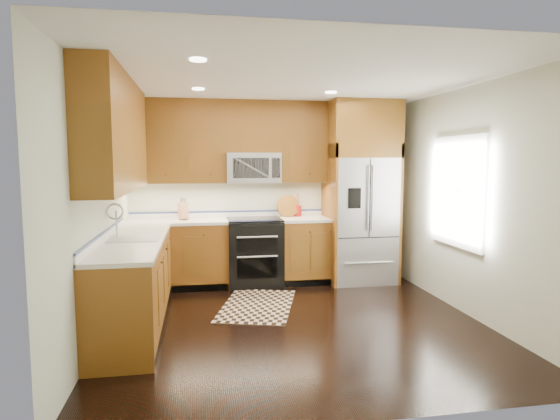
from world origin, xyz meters
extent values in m
plane|color=black|center=(0.00, 0.00, 0.00)|extent=(4.00, 4.00, 0.00)
cube|color=silver|center=(0.00, 2.00, 1.30)|extent=(4.00, 0.02, 2.60)
cube|color=silver|center=(-2.00, 0.00, 1.30)|extent=(0.02, 4.00, 2.60)
cube|color=silver|center=(2.00, 0.00, 1.30)|extent=(0.02, 4.00, 2.60)
cube|color=white|center=(1.98, 0.20, 1.40)|extent=(0.04, 1.10, 1.30)
cube|color=white|center=(1.97, 0.20, 1.40)|extent=(0.02, 0.95, 1.15)
cube|color=brown|center=(-1.31, 1.70, 0.45)|extent=(1.37, 0.60, 0.90)
cube|color=brown|center=(0.49, 1.70, 0.45)|extent=(0.72, 0.60, 0.90)
cube|color=brown|center=(-1.70, 0.20, 0.45)|extent=(0.60, 2.40, 0.90)
cube|color=silver|center=(-0.57, 1.70, 0.92)|extent=(2.85, 0.62, 0.04)
cube|color=silver|center=(-1.70, 0.20, 0.92)|extent=(0.62, 2.40, 0.04)
cube|color=brown|center=(-0.57, 1.83, 1.83)|extent=(2.85, 0.33, 0.75)
cube|color=brown|center=(-1.83, 0.20, 1.83)|extent=(0.33, 2.40, 0.75)
cube|color=brown|center=(-0.57, 1.83, 2.40)|extent=(2.85, 0.33, 0.40)
cube|color=brown|center=(-1.83, 0.20, 2.40)|extent=(0.33, 2.40, 0.40)
cube|color=black|center=(-0.25, 1.67, 0.46)|extent=(0.76, 0.64, 0.92)
cube|color=black|center=(-0.25, 1.67, 0.94)|extent=(0.76, 0.60, 0.02)
cube|color=black|center=(-0.25, 1.35, 0.62)|extent=(0.55, 0.01, 0.18)
cube|color=black|center=(-0.25, 1.35, 0.30)|extent=(0.55, 0.01, 0.28)
cylinder|color=#B2B2B7|center=(-0.25, 1.33, 0.74)|extent=(0.55, 0.02, 0.02)
cylinder|color=#B2B2B7|center=(-0.25, 1.33, 0.47)|extent=(0.55, 0.02, 0.02)
cube|color=#B2B2B7|center=(-0.25, 1.80, 1.66)|extent=(0.76, 0.40, 0.42)
cube|color=black|center=(-0.30, 1.60, 1.66)|extent=(0.50, 0.01, 0.28)
cube|color=#B2B2B7|center=(1.30, 1.63, 0.90)|extent=(0.90, 0.74, 1.80)
cube|color=black|center=(1.30, 1.26, 1.25)|extent=(0.01, 0.01, 1.08)
cube|color=black|center=(1.08, 1.25, 1.25)|extent=(0.18, 0.01, 0.28)
cube|color=brown|center=(0.83, 1.63, 1.00)|extent=(0.04, 0.74, 2.00)
cube|color=brown|center=(1.77, 1.63, 1.00)|extent=(0.04, 0.74, 2.00)
cube|color=brown|center=(1.30, 1.63, 2.20)|extent=(0.98, 0.74, 0.80)
cube|color=#B2B2B7|center=(-1.70, 0.20, 0.95)|extent=(0.50, 0.42, 0.02)
cylinder|color=#B2B2B7|center=(-1.90, 0.42, 1.08)|extent=(0.02, 0.02, 0.28)
torus|color=#B2B2B7|center=(-1.90, 0.34, 1.22)|extent=(0.18, 0.02, 0.18)
cube|color=black|center=(-0.33, 0.66, 0.01)|extent=(1.16, 1.53, 0.01)
cube|color=#A57350|center=(-1.24, 1.79, 1.06)|extent=(0.15, 0.18, 0.24)
cylinder|color=maroon|center=(0.42, 1.90, 1.02)|extent=(0.14, 0.14, 0.16)
cylinder|color=brown|center=(0.27, 1.85, 0.95)|extent=(0.38, 0.38, 0.02)
camera|label=1|loc=(-1.01, -4.84, 1.76)|focal=30.00mm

